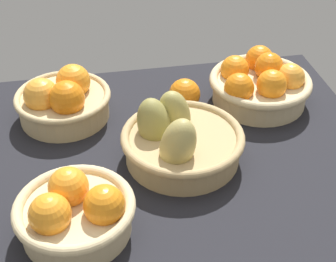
# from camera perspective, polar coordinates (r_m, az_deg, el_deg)

# --- Properties ---
(market_tray) EXTENTS (0.84, 0.72, 0.03)m
(market_tray) POSITION_cam_1_polar(r_m,az_deg,el_deg) (1.06, 1.44, -3.11)
(market_tray) COLOR black
(market_tray) RESTS_ON ground
(basket_near_right) EXTENTS (0.22, 0.22, 0.12)m
(basket_near_right) POSITION_cam_1_polar(r_m,az_deg,el_deg) (1.14, -11.93, 3.47)
(basket_near_right) COLOR tan
(basket_near_right) RESTS_ON market_tray
(basket_far_right) EXTENTS (0.21, 0.21, 0.11)m
(basket_far_right) POSITION_cam_1_polar(r_m,az_deg,el_deg) (0.87, -10.55, -9.03)
(basket_far_right) COLOR #D3BC8C
(basket_far_right) RESTS_ON market_tray
(basket_center_pears) EXTENTS (0.25, 0.25, 0.14)m
(basket_center_pears) POSITION_cam_1_polar(r_m,az_deg,el_deg) (1.01, 1.23, -0.99)
(basket_center_pears) COLOR tan
(basket_center_pears) RESTS_ON market_tray
(basket_near_left) EXTENTS (0.24, 0.24, 0.11)m
(basket_near_left) POSITION_cam_1_polar(r_m,az_deg,el_deg) (1.20, 10.45, 5.38)
(basket_near_left) COLOR #D3BC8C
(basket_near_left) RESTS_ON market_tray
(loose_orange_front_gap) EXTENTS (0.07, 0.07, 0.07)m
(loose_orange_front_gap) POSITION_cam_1_polar(r_m,az_deg,el_deg) (1.16, 1.90, 4.22)
(loose_orange_front_gap) COLOR orange
(loose_orange_front_gap) RESTS_ON market_tray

